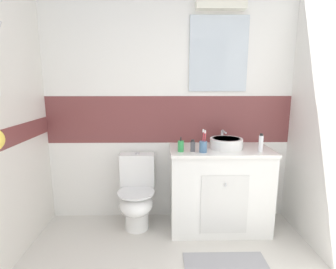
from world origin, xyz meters
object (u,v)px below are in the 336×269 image
soap_dispenser (181,146)px  perfume_flask_small (193,146)px  toothbrush_cup (203,146)px  deodorant_spray_can (261,143)px  sink_basin (226,143)px  toilet (137,194)px

soap_dispenser → perfume_flask_small: size_ratio=1.26×
toothbrush_cup → deodorant_spray_can: 0.54m
sink_basin → deodorant_spray_can: bearing=-27.9°
soap_dispenser → deodorant_spray_can: deodorant_spray_can is taller
toothbrush_cup → toilet: bearing=165.1°
sink_basin → toothbrush_cup: size_ratio=1.70×
sink_basin → toothbrush_cup: 0.30m
soap_dispenser → deodorant_spray_can: size_ratio=0.83×
soap_dispenser → perfume_flask_small: soap_dispenser is taller
deodorant_spray_can → sink_basin: bearing=152.1°
soap_dispenser → toilet: bearing=161.7°
sink_basin → toothbrush_cup: bearing=-147.3°
deodorant_spray_can → soap_dispenser: bearing=178.7°
toilet → soap_dispenser: bearing=-18.3°
soap_dispenser → perfume_flask_small: bearing=1.3°
soap_dispenser → sink_basin: bearing=16.4°
toothbrush_cup → deodorant_spray_can: bearing=1.0°
soap_dispenser → deodorant_spray_can: (0.75, -0.02, 0.03)m
toilet → soap_dispenser: 0.72m
sink_basin → soap_dispenser: 0.48m
toothbrush_cup → deodorant_spray_can: (0.54, 0.01, 0.02)m
sink_basin → perfume_flask_small: size_ratio=3.20×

